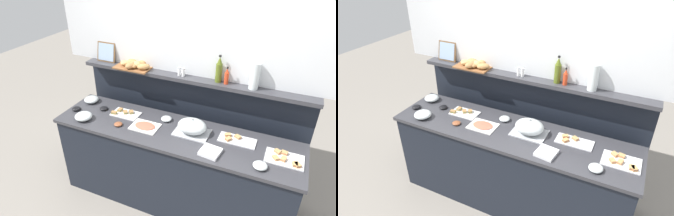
{
  "view_description": "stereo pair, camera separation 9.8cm",
  "coord_description": "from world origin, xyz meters",
  "views": [
    {
      "loc": [
        0.92,
        -2.18,
        2.58
      ],
      "look_at": [
        -0.1,
        0.1,
        1.13
      ],
      "focal_mm": 31.31,
      "sensor_mm": 36.0,
      "label": 1
    },
    {
      "loc": [
        1.01,
        -2.14,
        2.58
      ],
      "look_at": [
        -0.1,
        0.1,
        1.13
      ],
      "focal_mm": 31.31,
      "sensor_mm": 36.0,
      "label": 2
    }
  ],
  "objects": [
    {
      "name": "sandwich_platter_side",
      "position": [
        -0.6,
        0.09,
        0.95
      ],
      "size": [
        0.3,
        0.18,
        0.04
      ],
      "color": "white",
      "rests_on": "buffet_counter"
    },
    {
      "name": "sandwich_platter_front",
      "position": [
        0.59,
        0.1,
        0.95
      ],
      "size": [
        0.34,
        0.16,
        0.04
      ],
      "color": "silver",
      "rests_on": "buffet_counter"
    },
    {
      "name": "glass_bowl_medium",
      "position": [
        -0.94,
        -0.18,
        0.97
      ],
      "size": [
        0.18,
        0.18,
        0.07
      ],
      "color": "silver",
      "rests_on": "buffet_counter"
    },
    {
      "name": "condiment_bowl_dark",
      "position": [
        -0.87,
        0.07,
        0.95
      ],
      "size": [
        0.09,
        0.09,
        0.03
      ],
      "primitive_type": "ellipsoid",
      "color": "black",
      "rests_on": "buffet_counter"
    },
    {
      "name": "olive_oil_bottle",
      "position": [
        0.29,
        0.43,
        1.47
      ],
      "size": [
        0.06,
        0.06,
        0.28
      ],
      "color": "#56661E",
      "rests_on": "back_ledge_unit"
    },
    {
      "name": "buffet_counter",
      "position": [
        0.0,
        0.0,
        0.47
      ],
      "size": [
        2.46,
        0.64,
        0.94
      ],
      "color": "black",
      "rests_on": "ground_plane"
    },
    {
      "name": "napkin_stack",
      "position": [
        0.43,
        -0.18,
        0.95
      ],
      "size": [
        0.19,
        0.19,
        0.03
      ],
      "primitive_type": "cube",
      "rotation": [
        0.0,
        0.0,
        -0.13
      ],
      "color": "white",
      "rests_on": "buffet_counter"
    },
    {
      "name": "ground_plane",
      "position": [
        0.0,
        0.6,
        0.0
      ],
      "size": [
        12.0,
        12.0,
        0.0
      ],
      "primitive_type": "plane",
      "color": "gray"
    },
    {
      "name": "glass_bowl_small",
      "position": [
        0.86,
        -0.2,
        0.96
      ],
      "size": [
        0.12,
        0.12,
        0.05
      ],
      "color": "silver",
      "rests_on": "buffet_counter"
    },
    {
      "name": "serving_cloche",
      "position": [
        0.18,
        0.05,
        1.01
      ],
      "size": [
        0.34,
        0.24,
        0.17
      ],
      "color": "#B7BABF",
      "rests_on": "buffet_counter"
    },
    {
      "name": "condiment_bowl_cream",
      "position": [
        -0.55,
        -0.13,
        0.95
      ],
      "size": [
        0.08,
        0.08,
        0.03
      ],
      "primitive_type": "ellipsoid",
      "color": "brown",
      "rests_on": "buffet_counter"
    },
    {
      "name": "glass_bowl_large",
      "position": [
        -0.14,
        0.15,
        0.96
      ],
      "size": [
        0.11,
        0.11,
        0.04
      ],
      "color": "silver",
      "rests_on": "buffet_counter"
    },
    {
      "name": "cold_cuts_platter",
      "position": [
        -0.29,
        -0.05,
        0.95
      ],
      "size": [
        0.28,
        0.21,
        0.02
      ],
      "color": "white",
      "rests_on": "buffet_counter"
    },
    {
      "name": "condiment_bowl_teal",
      "position": [
        -1.14,
        -0.06,
        0.96
      ],
      "size": [
        0.1,
        0.1,
        0.03
      ],
      "primitive_type": "ellipsoid",
      "color": "black",
      "rests_on": "buffet_counter"
    },
    {
      "name": "framed_picture",
      "position": [
        -1.03,
        0.46,
        1.46
      ],
      "size": [
        0.23,
        0.06,
        0.22
      ],
      "color": "brown",
      "rests_on": "back_ledge_unit"
    },
    {
      "name": "back_ledge_unit",
      "position": [
        0.0,
        0.49,
        0.71
      ],
      "size": [
        2.5,
        0.22,
        1.35
      ],
      "color": "black",
      "rests_on": "ground_plane"
    },
    {
      "name": "water_carafe",
      "position": [
        0.64,
        0.42,
        1.47
      ],
      "size": [
        0.09,
        0.09,
        0.26
      ],
      "primitive_type": "cylinder",
      "color": "silver",
      "rests_on": "back_ledge_unit"
    },
    {
      "name": "bread_basket",
      "position": [
        -0.64,
        0.41,
        1.38
      ],
      "size": [
        0.43,
        0.28,
        0.08
      ],
      "color": "brown",
      "rests_on": "back_ledge_unit"
    },
    {
      "name": "sandwich_platter_rear",
      "position": [
        1.04,
        -0.0,
        0.95
      ],
      "size": [
        0.32,
        0.21,
        0.04
      ],
      "color": "white",
      "rests_on": "buffet_counter"
    },
    {
      "name": "upper_wall_panel",
      "position": [
        0.0,
        0.52,
        1.97
      ],
      "size": [
        3.1,
        0.08,
        1.25
      ],
      "primitive_type": "cube",
      "color": "silver",
      "rests_on": "back_ledge_unit"
    },
    {
      "name": "hot_sauce_bottle",
      "position": [
        0.38,
        0.42,
        1.42
      ],
      "size": [
        0.04,
        0.04,
        0.18
      ],
      "color": "red",
      "rests_on": "back_ledge_unit"
    },
    {
      "name": "glass_bowl_extra",
      "position": [
        -1.09,
        0.16,
        0.97
      ],
      "size": [
        0.16,
        0.16,
        0.07
      ],
      "color": "silver",
      "rests_on": "buffet_counter"
    },
    {
      "name": "pepper_shaker",
      "position": [
        -0.07,
        0.42,
        1.39
      ],
      "size": [
        0.03,
        0.03,
        0.09
      ],
      "color": "white",
      "rests_on": "back_ledge_unit"
    },
    {
      "name": "salt_shaker",
      "position": [
        -0.11,
        0.42,
        1.39
      ],
      "size": [
        0.03,
        0.03,
        0.09
      ],
      "color": "white",
      "rests_on": "back_ledge_unit"
    }
  ]
}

